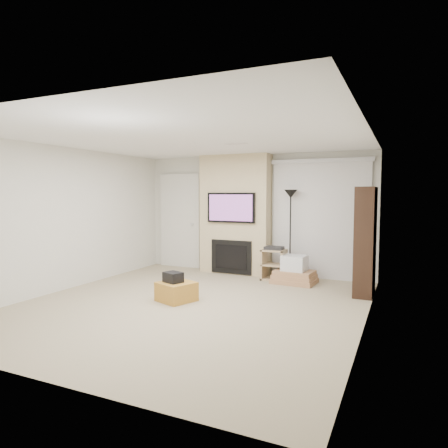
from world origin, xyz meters
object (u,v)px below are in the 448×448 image
at_px(av_stand, 274,262).
at_px(bookshelf, 365,241).
at_px(ottoman, 176,292).
at_px(box_stack, 294,273).
at_px(floor_lamp, 291,209).

distance_m(av_stand, bookshelf, 1.87).
xyz_separation_m(ottoman, bookshelf, (2.65, 1.68, 0.75)).
height_order(ottoman, av_stand, av_stand).
height_order(av_stand, box_stack, av_stand).
bearing_deg(box_stack, floor_lamp, 115.89).
bearing_deg(ottoman, av_stand, 66.43).
distance_m(ottoman, bookshelf, 3.23).
bearing_deg(floor_lamp, av_stand, -129.89).
bearing_deg(box_stack, av_stand, 164.75).
bearing_deg(av_stand, bookshelf, -14.77).
bearing_deg(ottoman, box_stack, 55.76).
height_order(ottoman, floor_lamp, floor_lamp).
distance_m(av_stand, box_stack, 0.48).
xyz_separation_m(ottoman, box_stack, (1.37, 2.01, 0.05)).
relative_size(floor_lamp, box_stack, 2.13).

